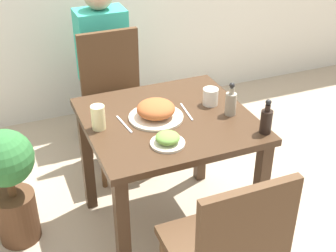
{
  "coord_description": "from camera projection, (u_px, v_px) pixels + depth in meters",
  "views": [
    {
      "loc": [
        -0.78,
        -1.9,
        1.9
      ],
      "look_at": [
        0.0,
        0.0,
        0.67
      ],
      "focal_mm": 50.0,
      "sensor_mm": 36.0,
      "label": 1
    }
  ],
  "objects": [
    {
      "name": "spoon_utensil",
      "position": [
        186.0,
        112.0,
        2.42
      ],
      "size": [
        0.03,
        0.18,
        0.0
      ],
      "rotation": [
        0.0,
        0.0,
        1.48
      ],
      "color": "silver",
      "rests_on": "dining_table"
    },
    {
      "name": "food_plate",
      "position": [
        156.0,
        111.0,
        2.34
      ],
      "size": [
        0.28,
        0.28,
        0.1
      ],
      "color": "beige",
      "rests_on": "dining_table"
    },
    {
      "name": "potted_plant_left",
      "position": [
        9.0,
        180.0,
        2.45
      ],
      "size": [
        0.3,
        0.3,
        0.69
      ],
      "color": "#51331E",
      "rests_on": "ground_plane"
    },
    {
      "name": "sauce_bottle",
      "position": [
        266.0,
        120.0,
        2.21
      ],
      "size": [
        0.06,
        0.06,
        0.18
      ],
      "color": "black",
      "rests_on": "dining_table"
    },
    {
      "name": "side_plate",
      "position": [
        168.0,
        140.0,
        2.14
      ],
      "size": [
        0.16,
        0.16,
        0.06
      ],
      "color": "beige",
      "rests_on": "dining_table"
    },
    {
      "name": "juice_glass",
      "position": [
        98.0,
        117.0,
        2.25
      ],
      "size": [
        0.07,
        0.07,
        0.12
      ],
      "color": "beige",
      "rests_on": "dining_table"
    },
    {
      "name": "chair_near",
      "position": [
        229.0,
        249.0,
        1.87
      ],
      "size": [
        0.42,
        0.42,
        0.91
      ],
      "rotation": [
        0.0,
        0.0,
        3.14
      ],
      "color": "#4C331E",
      "rests_on": "ground_plane"
    },
    {
      "name": "dining_table",
      "position": [
        168.0,
        138.0,
        2.43
      ],
      "size": [
        0.83,
        0.79,
        0.72
      ],
      "color": "#3D2819",
      "rests_on": "ground_plane"
    },
    {
      "name": "ground_plane",
      "position": [
        168.0,
        225.0,
        2.74
      ],
      "size": [
        16.0,
        16.0,
        0.0
      ],
      "primitive_type": "plane",
      "color": "tan"
    },
    {
      "name": "chair_far",
      "position": [
        116.0,
        94.0,
        3.05
      ],
      "size": [
        0.42,
        0.42,
        0.91
      ],
      "color": "#4C331E",
      "rests_on": "ground_plane"
    },
    {
      "name": "drink_cup",
      "position": [
        210.0,
        97.0,
        2.47
      ],
      "size": [
        0.08,
        0.08,
        0.09
      ],
      "color": "silver",
      "rests_on": "dining_table"
    },
    {
      "name": "condiment_bottle",
      "position": [
        231.0,
        102.0,
        2.36
      ],
      "size": [
        0.06,
        0.06,
        0.18
      ],
      "color": "gray",
      "rests_on": "dining_table"
    },
    {
      "name": "fork_utensil",
      "position": [
        124.0,
        124.0,
        2.31
      ],
      "size": [
        0.03,
        0.18,
        0.0
      ],
      "rotation": [
        0.0,
        0.0,
        1.68
      ],
      "color": "silver",
      "rests_on": "dining_table"
    },
    {
      "name": "person_figure",
      "position": [
        103.0,
        63.0,
        3.33
      ],
      "size": [
        0.34,
        0.22,
        1.17
      ],
      "color": "#2D3347",
      "rests_on": "ground_plane"
    }
  ]
}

